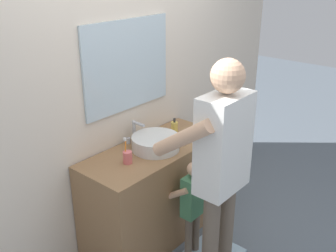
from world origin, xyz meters
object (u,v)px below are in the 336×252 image
Objects in this scene: soap_bottle at (174,129)px; adult_parent at (221,157)px; child_toddler at (192,201)px; toothbrush_cup at (127,157)px.

adult_parent is at bearing -117.40° from soap_bottle.
toothbrush_cup is at bearing 129.37° from child_toddler.
adult_parent is at bearing -70.26° from toothbrush_cup.
toothbrush_cup is 0.72m from adult_parent.
toothbrush_cup is 0.63m from child_toddler.
toothbrush_cup is 1.25× the size of soap_bottle.
soap_bottle is 0.66m from child_toddler.
soap_bottle is at bearing 62.60° from adult_parent.
child_toddler is at bearing 75.09° from adult_parent.
toothbrush_cup reaches higher than soap_bottle.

